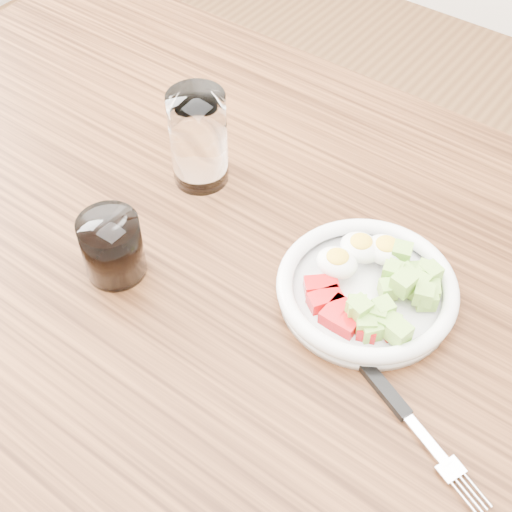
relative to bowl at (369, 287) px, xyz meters
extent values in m
cube|color=brown|center=(-0.77, 0.29, -0.42)|extent=(0.07, 0.07, 0.73)
cube|color=brown|center=(-0.12, -0.06, -0.04)|extent=(1.50, 0.90, 0.04)
cylinder|color=white|center=(0.00, 0.00, -0.01)|extent=(0.21, 0.21, 0.01)
torus|color=white|center=(0.00, 0.00, 0.00)|extent=(0.22, 0.22, 0.02)
cube|color=red|center=(-0.05, -0.03, 0.00)|extent=(0.04, 0.04, 0.02)
cube|color=red|center=(-0.03, -0.05, 0.00)|extent=(0.04, 0.05, 0.02)
cube|color=red|center=(-0.01, -0.06, 0.00)|extent=(0.02, 0.04, 0.02)
cube|color=red|center=(0.01, -0.06, 0.00)|extent=(0.02, 0.04, 0.02)
cube|color=red|center=(0.03, -0.05, 0.00)|extent=(0.03, 0.04, 0.02)
cube|color=red|center=(0.04, -0.03, 0.00)|extent=(0.05, 0.04, 0.02)
ellipsoid|color=white|center=(-0.04, 0.04, 0.01)|extent=(0.05, 0.04, 0.03)
ellipsoid|color=yellow|center=(-0.04, 0.04, 0.02)|extent=(0.03, 0.03, 0.01)
ellipsoid|color=white|center=(-0.01, 0.05, 0.01)|extent=(0.05, 0.04, 0.03)
ellipsoid|color=yellow|center=(-0.01, 0.05, 0.02)|extent=(0.03, 0.03, 0.01)
ellipsoid|color=white|center=(-0.05, 0.00, 0.01)|extent=(0.05, 0.04, 0.03)
ellipsoid|color=yellow|center=(-0.05, 0.00, 0.02)|extent=(0.03, 0.03, 0.01)
cube|color=#93BF49|center=(0.05, 0.03, 0.01)|extent=(0.02, 0.02, 0.02)
cube|color=#93BF49|center=(0.03, 0.03, 0.01)|extent=(0.03, 0.03, 0.02)
cube|color=#93BF49|center=(0.03, -0.03, 0.01)|extent=(0.03, 0.03, 0.02)
cube|color=#93BF49|center=(0.05, 0.02, 0.01)|extent=(0.02, 0.02, 0.02)
cube|color=#93BF49|center=(0.05, -0.04, 0.01)|extent=(0.02, 0.02, 0.02)
cube|color=#93BF49|center=(0.06, -0.05, 0.01)|extent=(0.03, 0.03, 0.02)
cube|color=#93BF49|center=(0.02, 0.00, 0.01)|extent=(0.03, 0.03, 0.02)
cube|color=#93BF49|center=(0.03, -0.05, 0.00)|extent=(0.03, 0.03, 0.02)
cube|color=#93BF49|center=(0.06, 0.02, 0.01)|extent=(0.03, 0.03, 0.02)
cube|color=#93BF49|center=(0.01, 0.06, 0.02)|extent=(0.03, 0.03, 0.02)
cube|color=#93BF49|center=(0.01, -0.05, 0.02)|extent=(0.03, 0.03, 0.02)
cube|color=#93BF49|center=(0.04, 0.05, 0.00)|extent=(0.03, 0.03, 0.02)
cube|color=#93BF49|center=(0.05, 0.05, 0.01)|extent=(0.03, 0.03, 0.02)
cube|color=#93BF49|center=(0.03, -0.04, 0.01)|extent=(0.02, 0.02, 0.02)
cube|color=#93BF49|center=(0.03, -0.05, 0.01)|extent=(0.03, 0.03, 0.02)
cube|color=#93BF49|center=(0.04, 0.01, 0.03)|extent=(0.03, 0.03, 0.02)
cube|color=#93BF49|center=(0.06, 0.03, 0.00)|extent=(0.03, 0.03, 0.02)
cube|color=#93BF49|center=(0.05, 0.05, 0.01)|extent=(0.02, 0.02, 0.02)
cube|color=#93BF49|center=(0.06, 0.02, 0.02)|extent=(0.03, 0.03, 0.02)
cube|color=#93BF49|center=(0.01, -0.05, 0.02)|extent=(0.03, 0.03, 0.02)
cube|color=#93BF49|center=(0.01, 0.02, 0.02)|extent=(0.02, 0.02, 0.02)
cube|color=#93BF49|center=(0.02, 0.03, 0.02)|extent=(0.02, 0.02, 0.02)
cube|color=black|center=(0.07, -0.10, -0.01)|extent=(0.11, 0.05, 0.01)
cube|color=silver|center=(0.15, -0.13, -0.01)|extent=(0.06, 0.03, 0.00)
cube|color=silver|center=(0.18, -0.14, -0.01)|extent=(0.03, 0.03, 0.00)
cylinder|color=silver|center=(0.20, -0.16, -0.02)|extent=(0.04, 0.02, 0.00)
cylinder|color=silver|center=(0.21, -0.16, -0.02)|extent=(0.04, 0.02, 0.00)
cylinder|color=silver|center=(0.21, -0.15, -0.02)|extent=(0.04, 0.02, 0.00)
cylinder|color=silver|center=(0.21, -0.14, -0.02)|extent=(0.04, 0.02, 0.00)
cylinder|color=white|center=(-0.30, 0.05, 0.05)|extent=(0.08, 0.08, 0.14)
cylinder|color=white|center=(-0.27, -0.15, 0.02)|extent=(0.07, 0.07, 0.08)
cylinder|color=black|center=(-0.27, -0.15, 0.02)|extent=(0.07, 0.07, 0.07)
camera|label=1|loc=(0.21, -0.50, 0.66)|focal=50.00mm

